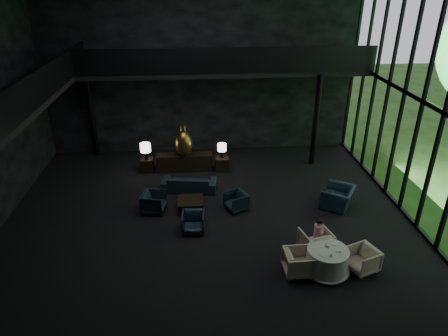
{
  "coord_description": "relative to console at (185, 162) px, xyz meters",
  "views": [
    {
      "loc": [
        -0.36,
        -11.88,
        7.68
      ],
      "look_at": [
        0.59,
        0.5,
        1.61
      ],
      "focal_mm": 32.0,
      "sensor_mm": 36.0,
      "label": 1
    }
  ],
  "objects": [
    {
      "name": "bronze_urn",
      "position": [
        0.0,
        -0.13,
        0.95
      ],
      "size": [
        0.72,
        0.72,
        1.35
      ],
      "color": "#965B1E",
      "rests_on": "console"
    },
    {
      "name": "cereal_bowl",
      "position": [
        4.12,
        -6.7,
        0.41
      ],
      "size": [
        0.14,
        0.14,
        0.07
      ],
      "primitive_type": "ellipsoid",
      "color": "white",
      "rests_on": "dining_table"
    },
    {
      "name": "side_table_left",
      "position": [
        -1.6,
        0.03,
        -0.08
      ],
      "size": [
        0.52,
        0.52,
        0.58
      ],
      "primitive_type": "cube",
      "color": "black",
      "rests_on": "floor"
    },
    {
      "name": "lounge_armchair_south",
      "position": [
        0.34,
        -4.59,
        -0.01
      ],
      "size": [
        0.74,
        0.7,
        0.72
      ],
      "primitive_type": "imported",
      "rotation": [
        0.0,
        0.0,
        -0.06
      ],
      "color": "black",
      "rests_on": "floor"
    },
    {
      "name": "coffee_table",
      "position": [
        0.25,
        -3.23,
        -0.17
      ],
      "size": [
        0.91,
        0.91,
        0.39
      ],
      "primitive_type": "cube",
      "rotation": [
        0.0,
        0.0,
        -0.02
      ],
      "color": "black",
      "rests_on": "floor"
    },
    {
      "name": "wall_front",
      "position": [
        0.87,
        -9.71,
        3.63
      ],
      "size": [
        14.0,
        0.04,
        8.0
      ],
      "primitive_type": "cube",
      "color": "black",
      "rests_on": "ground"
    },
    {
      "name": "plate_b",
      "position": [
        4.38,
        -6.6,
        0.39
      ],
      "size": [
        0.31,
        0.31,
        0.02
      ],
      "primitive_type": "cylinder",
      "rotation": [
        0.0,
        0.0,
        -0.34
      ],
      "color": "white",
      "rests_on": "dining_table"
    },
    {
      "name": "column_ne",
      "position": [
        5.67,
        0.29,
        1.63
      ],
      "size": [
        0.24,
        0.24,
        4.0
      ],
      "primitive_type": "cylinder",
      "color": "black",
      "rests_on": "floor"
    },
    {
      "name": "lounge_armchair_west",
      "position": [
        -1.05,
        -3.25,
        0.05
      ],
      "size": [
        0.9,
        0.94,
        0.84
      ],
      "primitive_type": "imported",
      "rotation": [
        0.0,
        0.0,
        1.4
      ],
      "color": "black",
      "rests_on": "floor"
    },
    {
      "name": "mezzanine_back",
      "position": [
        1.87,
        1.29,
        3.63
      ],
      "size": [
        12.0,
        2.0,
        0.25
      ],
      "primitive_type": "cube",
      "color": "black",
      "rests_on": "wall_back"
    },
    {
      "name": "window_armchair",
      "position": [
        5.58,
        -3.43,
        0.18
      ],
      "size": [
        1.37,
        1.5,
        1.1
      ],
      "primitive_type": "imported",
      "rotation": [
        0.0,
        0.0,
        -2.14
      ],
      "color": "black",
      "rests_on": "floor"
    },
    {
      "name": "console",
      "position": [
        0.0,
        0.0,
        0.0
      ],
      "size": [
        2.34,
        0.53,
        0.74
      ],
      "primitive_type": "cube",
      "color": "black",
      "rests_on": "floor"
    },
    {
      "name": "column_nw",
      "position": [
        -4.13,
        1.99,
        1.63
      ],
      "size": [
        0.24,
        0.24,
        4.0
      ],
      "primitive_type": "cylinder",
      "color": "black",
      "rests_on": "floor"
    },
    {
      "name": "dining_chair_east",
      "position": [
        5.13,
        -6.87,
        0.02
      ],
      "size": [
        0.94,
        0.97,
        0.78
      ],
      "primitive_type": "imported",
      "rotation": [
        0.0,
        0.0,
        -1.21
      ],
      "color": "#C0AF8A",
      "rests_on": "floor"
    },
    {
      "name": "dining_chair_north",
      "position": [
        4.01,
        -6.01,
        0.11
      ],
      "size": [
        1.11,
        1.07,
        0.96
      ],
      "primitive_type": "imported",
      "rotation": [
        0.0,
        0.0,
        3.39
      ],
      "color": "tan",
      "rests_on": "floor"
    },
    {
      "name": "mezzanine_left",
      "position": [
        -5.13,
        -3.71,
        3.63
      ],
      "size": [
        2.0,
        12.0,
        0.25
      ],
      "primitive_type": "cube",
      "color": "black",
      "rests_on": "wall_left"
    },
    {
      "name": "side_table_right",
      "position": [
        1.6,
        -0.13,
        -0.07
      ],
      "size": [
        0.55,
        0.55,
        0.6
      ],
      "primitive_type": "cube",
      "color": "black",
      "rests_on": "floor"
    },
    {
      "name": "lounge_armchair_east",
      "position": [
        1.88,
        -3.35,
        -0.02
      ],
      "size": [
        0.85,
        0.88,
        0.69
      ],
      "primitive_type": "imported",
      "rotation": [
        0.0,
        0.0,
        -1.14
      ],
      "color": "black",
      "rests_on": "floor"
    },
    {
      "name": "cream_pot",
      "position": [
        4.08,
        -7.15,
        0.42
      ],
      "size": [
        0.08,
        0.08,
        0.07
      ],
      "primitive_type": "cylinder",
      "rotation": [
        0.0,
        0.0,
        0.25
      ],
      "color": "#99999E",
      "rests_on": "dining_table"
    },
    {
      "name": "dining_table",
      "position": [
        4.1,
        -6.86,
        -0.04
      ],
      "size": [
        1.32,
        1.32,
        0.75
      ],
      "color": "white",
      "rests_on": "floor"
    },
    {
      "name": "saucer",
      "position": [
        4.34,
        -6.91,
        0.38
      ],
      "size": [
        0.19,
        0.19,
        0.01
      ],
      "primitive_type": "cylinder",
      "rotation": [
        0.0,
        0.0,
        -0.22
      ],
      "color": "white",
      "rests_on": "dining_table"
    },
    {
      "name": "railing_back",
      "position": [
        1.87,
        0.29,
        4.23
      ],
      "size": [
        12.0,
        0.06,
        1.0
      ],
      "primitive_type": "cube",
      "color": "black",
      "rests_on": "mezzanine_back"
    },
    {
      "name": "coffee_cup",
      "position": [
        4.39,
        -6.99,
        0.42
      ],
      "size": [
        0.1,
        0.1,
        0.06
      ],
      "primitive_type": "cylinder",
      "rotation": [
        0.0,
        0.0,
        0.31
      ],
      "color": "white",
      "rests_on": "saucer"
    },
    {
      "name": "dining_chair_west",
      "position": [
        3.28,
        -6.86,
        0.03
      ],
      "size": [
        0.76,
        0.81,
        0.81
      ],
      "primitive_type": "imported",
      "rotation": [
        0.0,
        0.0,
        1.6
      ],
      "color": "#B2A293",
      "rests_on": "floor"
    },
    {
      "name": "curtain_wall",
      "position": [
        7.82,
        -3.71,
        3.63
      ],
      "size": [
        0.2,
        12.0,
        8.0
      ],
      "primitive_type": null,
      "color": "black",
      "rests_on": "ground"
    },
    {
      "name": "wall_back",
      "position": [
        0.87,
        2.29,
        3.63
      ],
      "size": [
        14.0,
        0.04,
        8.0
      ],
      "primitive_type": "cube",
      "color": "black",
      "rests_on": "ground"
    },
    {
      "name": "sofa",
      "position": [
        0.2,
        -1.78,
        0.05
      ],
      "size": [
        2.21,
        0.92,
        0.84
      ],
      "primitive_type": "imported",
      "rotation": [
        0.0,
        0.0,
        3.0
      ],
      "color": "black",
      "rests_on": "floor"
    },
    {
      "name": "table_lamp_left",
      "position": [
        -1.6,
        -0.06,
        0.73
      ],
      "size": [
        0.44,
        0.44,
        0.74
      ],
      "color": "black",
      "rests_on": "side_table_left"
    },
    {
      "name": "table_lamp_right",
      "position": [
        1.6,
        -0.16,
        0.69
      ],
      "size": [
        0.38,
        0.38,
        0.64
      ],
      "color": "black",
      "rests_on": "side_table_right"
    },
    {
      "name": "floor",
      "position": [
        0.87,
        -3.71,
        -0.37
      ],
      "size": [
        14.0,
        12.0,
        0.02
      ],
      "primitive_type": "cube",
      "color": "black",
      "rests_on": "ground"
    },
    {
      "name": "plate_a",
      "position": [
        3.92,
        -7.06,
        0.39
      ],
      "size": [
        0.29,
        0.29,
        0.02
      ],
      "primitive_type": "cylinder",
      "rotation": [
        0.0,
        0.0,
        0.12
      ],
      "color": "white",
      "rests_on": "dining_table"
    },
    {
      "name": "child",
      "position": [
        4.13,
        -5.85,
        0.4
      ],
      "size": [
        0.3,
        0.3,
        0.65
      ],
      "rotation": [
        0.0,
        0.0,
        3.14
      ],
      "color": "#DCA9BD",
      "rests_on": "dining_chair_north"
    },
    {
      "name": "railing_left",
      "position": [
        -4.13,
        -3.71,
        4.23
      ],
      "size": [
        0.06,
        12.0,
        1.0
      ],
      "primitive_type": "cube",
      "color": "black",
      "rests_on": "mezzanine_left"
    }
  ]
}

